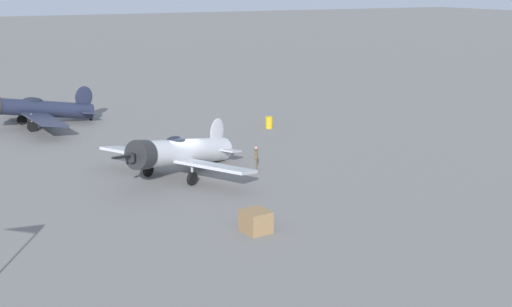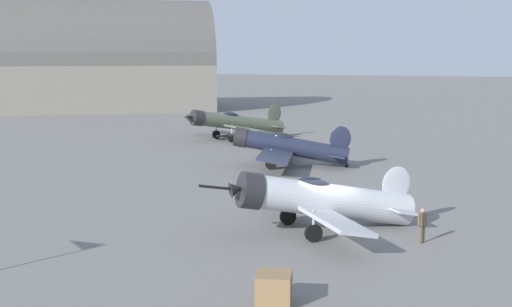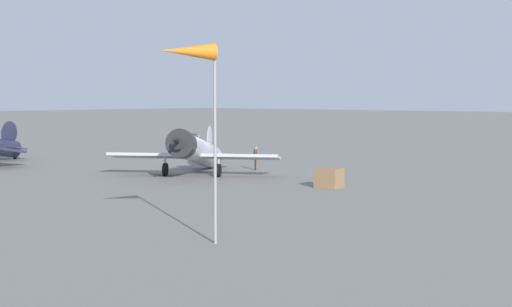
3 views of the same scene
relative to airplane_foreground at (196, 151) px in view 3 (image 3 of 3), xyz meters
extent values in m
plane|color=slate|center=(0.41, 0.25, -1.50)|extent=(400.00, 400.00, 0.00)
cylinder|color=#B7BABF|center=(0.41, 0.25, -0.06)|extent=(7.88, 5.69, 2.95)
cylinder|color=#232326|center=(-2.89, -1.79, 0.63)|extent=(1.88, 2.03, 1.79)
cone|color=#232326|center=(-3.45, -2.13, 0.75)|extent=(0.93, 0.94, 0.78)
cube|color=black|center=(-3.57, -2.21, 0.75)|extent=(2.59, 2.24, 0.67)
ellipsoid|color=black|center=(-0.29, -0.18, 0.74)|extent=(1.92, 1.59, 0.97)
cube|color=#ADAFB5|center=(-0.42, -0.26, -0.31)|extent=(7.02, 9.91, 0.47)
ellipsoid|color=#B7BABF|center=(3.33, 2.06, 0.51)|extent=(1.58, 1.04, 1.98)
cube|color=#ADAFB5|center=(3.16, 1.96, -0.55)|extent=(2.73, 3.47, 0.29)
cylinder|color=#999BA0|center=(0.04, -1.94, -0.58)|extent=(0.14, 0.14, 1.04)
cylinder|color=black|center=(0.04, -1.94, -1.10)|extent=(0.79, 0.59, 0.80)
cylinder|color=#999BA0|center=(-1.72, 0.90, -0.58)|extent=(0.14, 0.14, 1.04)
cylinder|color=black|center=(-1.72, 0.90, -1.10)|extent=(0.79, 0.59, 0.80)
cylinder|color=black|center=(3.74, 2.32, -1.36)|extent=(0.29, 0.23, 0.28)
ellipsoid|color=#1E2338|center=(-1.71, 18.69, 0.55)|extent=(1.78, 0.35, 2.07)
cube|color=#282D42|center=(-1.91, 18.67, -0.53)|extent=(1.54, 3.52, 0.28)
cylinder|color=black|center=(-1.24, 18.76, -1.36)|extent=(0.29, 0.14, 0.28)
cylinder|color=brown|center=(4.74, -0.79, -1.11)|extent=(0.11, 0.11, 0.78)
cylinder|color=brown|center=(4.60, -1.03, -1.11)|extent=(0.11, 0.11, 0.78)
cube|color=brown|center=(4.67, -0.91, -0.45)|extent=(0.40, 0.47, 0.55)
sphere|color=tan|center=(4.67, -0.91, -0.05)|extent=(0.20, 0.20, 0.20)
cylinder|color=brown|center=(4.81, -0.69, -0.43)|extent=(0.08, 0.08, 0.52)
cylinder|color=brown|center=(4.54, -1.13, -0.43)|extent=(0.08, 0.08, 0.52)
cube|color=olive|center=(0.14, -10.02, -0.98)|extent=(1.33, 1.43, 1.05)
cylinder|color=gold|center=(10.95, 9.39, -1.03)|extent=(0.60, 0.60, 0.94)
torus|color=gold|center=(10.95, 9.39, -0.84)|extent=(0.63, 0.63, 0.04)
torus|color=gold|center=(10.95, 9.39, -1.22)|extent=(0.63, 0.63, 0.04)
cylinder|color=gray|center=(-14.64, -15.90, 1.71)|extent=(0.10, 0.10, 6.43)
cone|color=orange|center=(-15.47, -15.52, 4.77)|extent=(1.89, 1.26, 0.56)
camera|label=1|loc=(-12.50, -35.49, 9.92)|focal=45.25mm
camera|label=2|loc=(5.45, -32.83, 6.96)|focal=51.17mm
camera|label=3|loc=(-31.84, -32.61, 3.32)|focal=51.59mm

